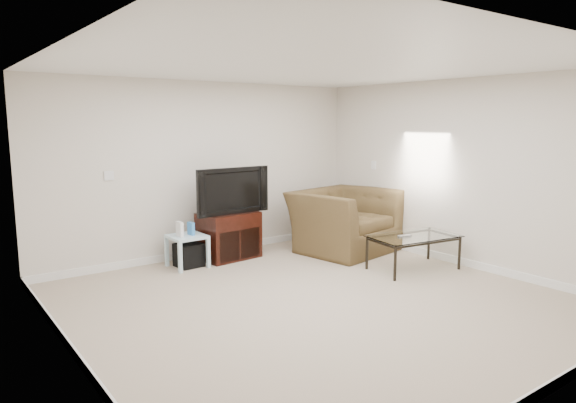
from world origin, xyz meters
TOP-DOWN VIEW (x-y plane):
  - floor at (0.00, 0.00)m, footprint 5.00×5.00m
  - ceiling at (0.00, 0.00)m, footprint 5.00×5.00m
  - wall_back at (0.00, 2.50)m, footprint 5.00×0.02m
  - wall_left at (-2.50, 0.00)m, footprint 0.02×5.00m
  - wall_right at (2.50, 0.00)m, footprint 0.02×5.00m
  - plate_back at (-1.40, 2.49)m, footprint 0.12×0.02m
  - plate_right_switch at (2.49, 1.60)m, footprint 0.02×0.09m
  - plate_right_outlet at (2.49, 1.30)m, footprint 0.02×0.08m
  - tv_stand at (0.13, 2.13)m, footprint 0.84×0.62m
  - dvd_player at (0.14, 2.08)m, footprint 0.44×0.33m
  - television at (0.14, 2.10)m, footprint 1.05×0.24m
  - side_table at (-0.55, 2.05)m, footprint 0.46×0.46m
  - subwoofer at (-0.52, 2.07)m, footprint 0.34×0.34m
  - game_console at (-0.66, 2.03)m, footprint 0.05×0.15m
  - game_case at (-0.50, 2.03)m, footprint 0.05×0.13m
  - recliner at (1.74, 1.46)m, footprint 1.54×1.14m
  - coffee_table at (1.80, 0.18)m, footprint 1.24×0.82m
  - remote at (1.65, 0.21)m, footprint 0.19×0.11m

SIDE VIEW (x-z plane):
  - floor at x=0.00m, z-range 0.00..0.00m
  - subwoofer at x=-0.52m, z-range -0.01..0.31m
  - side_table at x=-0.55m, z-range 0.00..0.44m
  - coffee_table at x=1.80m, z-range 0.00..0.45m
  - plate_right_outlet at x=2.49m, z-range 0.24..0.36m
  - tv_stand at x=0.13m, z-range 0.00..0.66m
  - remote at x=1.65m, z-range 0.45..0.47m
  - game_case at x=-0.50m, z-range 0.44..0.61m
  - game_console at x=-0.66m, z-range 0.44..0.64m
  - dvd_player at x=0.14m, z-range 0.52..0.58m
  - recliner at x=1.74m, z-range 0.00..1.23m
  - television at x=0.14m, z-range 0.66..1.31m
  - wall_back at x=0.00m, z-range 0.00..2.50m
  - wall_left at x=-2.50m, z-range 0.00..2.50m
  - wall_right at x=2.50m, z-range 0.00..2.50m
  - plate_back at x=-1.40m, z-range 1.19..1.31m
  - plate_right_switch at x=2.49m, z-range 1.19..1.31m
  - ceiling at x=0.00m, z-range 2.50..2.50m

